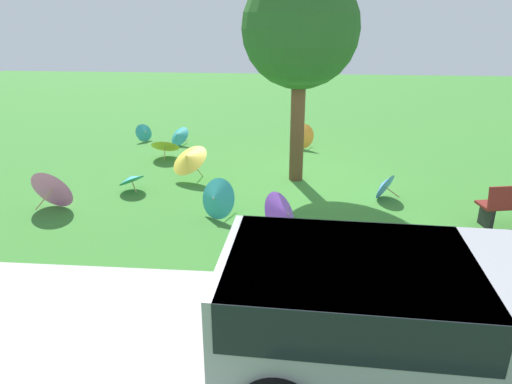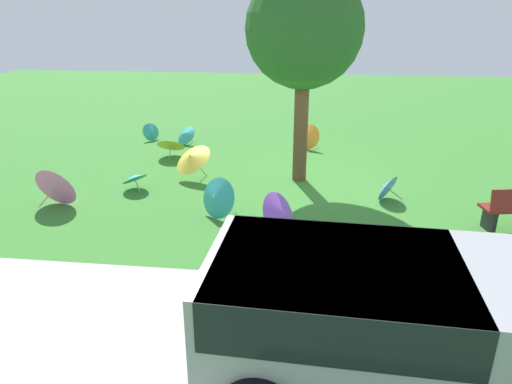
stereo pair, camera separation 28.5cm
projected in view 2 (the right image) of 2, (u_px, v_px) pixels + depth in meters
The scene contains 14 objects.
ground at pixel (307, 180), 11.63m from camera, with size 40.00×40.00×0.00m, color #387A2D.
road_strip at pixel (297, 361), 5.66m from camera, with size 40.00×3.85×0.01m, color #B2AFA8.
van_dark at pixel (407, 318), 4.98m from camera, with size 4.68×2.29×1.53m.
shade_tree at pixel (304, 30), 10.36m from camera, with size 2.65×2.65×4.87m.
parasol_purple_0 at pixel (283, 215), 8.52m from camera, with size 0.95×1.09×0.91m.
parasol_pink_0 at pixel (58, 185), 9.95m from camera, with size 1.02×0.95×0.94m.
parasol_teal_0 at pixel (151, 132), 15.03m from camera, with size 0.61×0.63×0.56m.
parasol_teal_1 at pixel (185, 135), 14.56m from camera, with size 0.86×0.84×0.60m.
parasol_blue_0 at pixel (386, 187), 10.30m from camera, with size 0.67×0.73×0.63m.
parasol_yellow_2 at pixel (192, 158), 11.41m from camera, with size 1.26×1.25×0.93m.
parasol_teal_2 at pixel (216, 198), 9.41m from camera, with size 0.93×0.88×0.84m.
parasol_yellow_3 at pixel (171, 144), 13.25m from camera, with size 0.79×0.72×0.68m.
parasol_orange_0 at pixel (308, 136), 14.07m from camera, with size 0.81×0.75×0.76m.
parasol_teal_4 at pixel (134, 177), 10.89m from camera, with size 0.82×0.82×0.51m.
Camera 2 is at (-0.03, 11.01, 3.97)m, focal length 32.95 mm.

